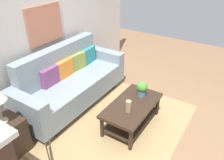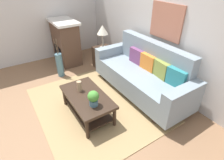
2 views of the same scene
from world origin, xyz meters
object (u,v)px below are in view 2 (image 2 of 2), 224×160
at_px(throw_pillow_plum, 137,56).
at_px(coffee_table, 87,101).
at_px(couch, 142,74).
at_px(tabletop_vase, 79,86).
at_px(floor_vase, 60,65).
at_px(throw_pillow_orange, 148,62).
at_px(potted_plant_tabletop, 93,98).
at_px(fireplace, 66,42).
at_px(framed_painting, 166,22).
at_px(throw_pillow_teal, 176,78).
at_px(throw_pillow_olive, 161,69).
at_px(side_table, 103,57).
at_px(table_lamp, 102,31).

bearing_deg(throw_pillow_plum, coffee_table, -74.90).
xyz_separation_m(couch, tabletop_vase, (-0.18, -1.32, 0.09)).
bearing_deg(floor_vase, couch, 37.06).
distance_m(throw_pillow_orange, potted_plant_tabletop, 1.46).
bearing_deg(fireplace, tabletop_vase, -14.35).
bearing_deg(coffee_table, throw_pillow_plum, 105.10).
distance_m(throw_pillow_orange, framed_painting, 0.83).
xyz_separation_m(couch, floor_vase, (-1.61, -1.22, -0.14)).
xyz_separation_m(coffee_table, tabletop_vase, (-0.20, -0.04, 0.21)).
bearing_deg(throw_pillow_teal, floor_vase, -150.00).
distance_m(couch, throw_pillow_olive, 0.45).
height_order(throw_pillow_orange, coffee_table, throw_pillow_orange).
relative_size(side_table, fireplace, 0.48).
relative_size(throw_pillow_orange, framed_painting, 0.48).
bearing_deg(tabletop_vase, throw_pillow_orange, 82.96).
bearing_deg(fireplace, side_table, 38.61).
relative_size(couch, throw_pillow_teal, 6.32).
bearing_deg(coffee_table, throw_pillow_orange, 90.88).
bearing_deg(floor_vase, throw_pillow_orange, 39.79).
relative_size(throw_pillow_plum, throw_pillow_teal, 1.00).
height_order(throw_pillow_olive, fireplace, fireplace).
height_order(throw_pillow_orange, side_table, throw_pillow_orange).
height_order(throw_pillow_orange, fireplace, fireplace).
xyz_separation_m(coffee_table, table_lamp, (-1.46, 1.18, 0.68)).
relative_size(couch, throw_pillow_olive, 6.32).
distance_m(potted_plant_tabletop, framed_painting, 1.98).
relative_size(tabletop_vase, framed_painting, 0.25).
xyz_separation_m(throw_pillow_orange, coffee_table, (0.02, -1.40, -0.37)).
height_order(throw_pillow_plum, coffee_table, throw_pillow_plum).
bearing_deg(throw_pillow_olive, floor_vase, -145.71).
relative_size(couch, potted_plant_tabletop, 8.69).
height_order(throw_pillow_orange, throw_pillow_teal, same).
relative_size(throw_pillow_teal, fireplace, 0.31).
height_order(throw_pillow_plum, tabletop_vase, throw_pillow_plum).
height_order(throw_pillow_olive, framed_painting, framed_painting).
bearing_deg(table_lamp, floor_vase, -98.79).
xyz_separation_m(couch, framed_painting, (0.00, 0.47, 1.00)).
height_order(tabletop_vase, potted_plant_tabletop, potted_plant_tabletop).
xyz_separation_m(fireplace, framed_painting, (2.29, 1.24, 0.85)).
bearing_deg(throw_pillow_olive, side_table, -173.04).
bearing_deg(couch, tabletop_vase, -97.70).
distance_m(side_table, floor_vase, 1.14).
bearing_deg(throw_pillow_olive, potted_plant_tabletop, -91.71).
relative_size(throw_pillow_teal, floor_vase, 0.62).
bearing_deg(couch, coffee_table, -89.03).
distance_m(tabletop_vase, side_table, 1.77).
distance_m(floor_vase, framed_painting, 2.60).
bearing_deg(framed_painting, potted_plant_tabletop, -79.87).
bearing_deg(throw_pillow_orange, throw_pillow_teal, 0.00).
bearing_deg(fireplace, table_lamp, 38.61).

